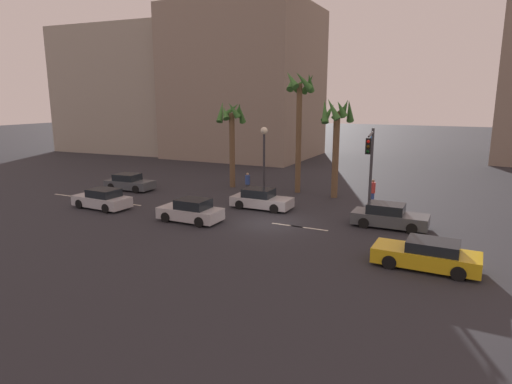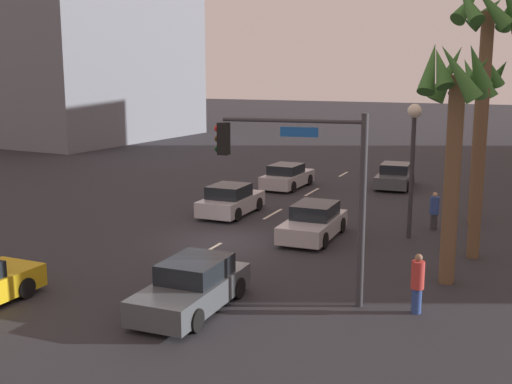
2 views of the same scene
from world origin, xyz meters
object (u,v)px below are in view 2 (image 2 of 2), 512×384
at_px(car_2, 314,222).
at_px(building_2, 93,35).
at_px(car_3, 231,201).
at_px(traffic_signal, 309,175).
at_px(palm_tree_2, 485,58).
at_px(pedestrian_0, 434,210).
at_px(palm_tree_1, 481,102).
at_px(car_1, 192,287).
at_px(car_4, 287,177).
at_px(car_0, 395,176).
at_px(pedestrian_1, 417,282).
at_px(palm_tree_0, 455,108).
at_px(streetlamp, 413,144).

relative_size(car_2, building_2, 0.21).
xyz_separation_m(car_3, traffic_signal, (9.56, 7.01, 3.15)).
relative_size(car_2, car_3, 1.06).
height_order(palm_tree_2, building_2, building_2).
height_order(pedestrian_0, palm_tree_1, palm_tree_1).
height_order(car_1, traffic_signal, traffic_signal).
distance_m(car_4, palm_tree_2, 16.66).
relative_size(car_0, palm_tree_2, 0.43).
bearing_deg(car_2, car_0, 176.16).
bearing_deg(palm_tree_2, car_2, -94.24).
xyz_separation_m(traffic_signal, pedestrian_0, (-10.31, 2.28, -2.96)).
bearing_deg(pedestrian_1, palm_tree_1, 177.30).
bearing_deg(car_2, palm_tree_0, 57.27).
xyz_separation_m(car_4, palm_tree_1, (4.56, 10.66, 4.74)).
xyz_separation_m(car_3, palm_tree_0, (6.18, 10.60, 4.95)).
height_order(pedestrian_0, palm_tree_2, palm_tree_2).
distance_m(car_0, streetlamp, 12.07).
distance_m(car_3, palm_tree_2, 13.28).
distance_m(traffic_signal, streetlamp, 8.62).
bearing_deg(palm_tree_0, car_4, -142.53).
bearing_deg(traffic_signal, car_2, -163.58).
bearing_deg(palm_tree_1, pedestrian_0, -32.89).
xyz_separation_m(car_4, pedestrian_1, (16.80, 10.09, 0.27)).
height_order(car_4, streetlamp, streetlamp).
xyz_separation_m(car_2, traffic_signal, (7.02, 2.07, 3.17)).
relative_size(car_0, traffic_signal, 0.74).
xyz_separation_m(car_0, pedestrian_0, (9.46, 3.50, 0.22)).
distance_m(pedestrian_1, palm_tree_1, 13.04).
distance_m(car_3, pedestrian_0, 9.32).
xyz_separation_m(car_2, pedestrian_0, (-3.29, 4.35, 0.21)).
xyz_separation_m(car_2, pedestrian_1, (6.71, 5.22, 0.27)).
bearing_deg(car_1, building_2, -140.15).
distance_m(palm_tree_0, palm_tree_1, 9.17).
bearing_deg(traffic_signal, palm_tree_1, 163.44).
relative_size(pedestrian_1, palm_tree_0, 0.23).
height_order(traffic_signal, palm_tree_0, palm_tree_0).
bearing_deg(car_2, car_3, -117.21).
height_order(car_0, car_1, car_1).
height_order(car_0, streetlamp, streetlamp).
distance_m(car_1, streetlamp, 11.69).
bearing_deg(car_3, car_0, 150.44).
bearing_deg(traffic_signal, car_1, -56.69).
height_order(car_0, pedestrian_0, pedestrian_0).
bearing_deg(palm_tree_2, pedestrian_0, -153.26).
distance_m(car_1, car_3, 12.16).
relative_size(traffic_signal, palm_tree_1, 0.75).
relative_size(car_1, pedestrian_1, 2.54).
height_order(car_3, building_2, building_2).
bearing_deg(car_2, palm_tree_1, 133.64).
bearing_deg(palm_tree_1, car_2, -46.36).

